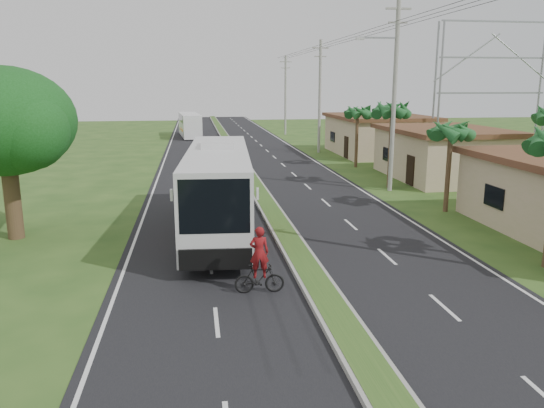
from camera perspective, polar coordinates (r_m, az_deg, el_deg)
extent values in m
plane|color=#2B4C1B|center=(16.28, 6.69, -11.77)|extent=(180.00, 180.00, 0.00)
cube|color=black|center=(35.16, -1.72, 1.71)|extent=(14.00, 160.00, 0.02)
cube|color=gray|center=(35.14, -1.72, 1.85)|extent=(1.20, 160.00, 0.17)
cube|color=#2B4C1B|center=(35.13, -1.72, 1.99)|extent=(0.95, 160.00, 0.02)
cube|color=silver|center=(35.04, -12.67, 1.35)|extent=(0.12, 160.00, 0.01)
cube|color=silver|center=(36.53, 8.78, 1.97)|extent=(0.12, 160.00, 0.01)
cube|color=tan|center=(40.80, 17.92, 5.00)|extent=(7.00, 10.00, 3.35)
cube|color=brown|center=(40.62, 18.09, 7.57)|extent=(7.60, 10.60, 0.32)
cube|color=tan|center=(53.63, 11.35, 7.16)|extent=(8.00, 11.00, 3.50)
cube|color=brown|center=(53.49, 11.44, 9.19)|extent=(8.60, 11.60, 0.32)
cylinder|color=#473321|center=(29.82, 18.43, 3.54)|extent=(0.26, 0.26, 4.60)
cylinder|color=#473321|center=(35.88, 12.62, 5.98)|extent=(0.26, 0.26, 5.40)
cylinder|color=#473321|center=(44.53, 9.09, 7.00)|extent=(0.26, 0.26, 4.80)
cylinder|color=#473321|center=(26.01, -26.18, 0.94)|extent=(0.70, 0.70, 4.00)
ellipsoid|color=#124512|center=(25.62, -26.88, 7.96)|extent=(6.00, 6.00, 4.68)
sphere|color=#124512|center=(24.33, -24.84, 7.26)|extent=(3.40, 3.40, 3.40)
cylinder|color=gray|center=(34.62, 13.01, 11.21)|extent=(0.28, 0.28, 12.00)
cube|color=gray|center=(34.90, 13.46, 19.77)|extent=(1.60, 0.12, 0.12)
cube|color=gray|center=(34.80, 13.39, 18.46)|extent=(1.20, 0.10, 0.10)
cube|color=gray|center=(34.31, 11.36, 17.13)|extent=(2.40, 0.10, 0.10)
cylinder|color=gray|center=(53.76, 5.15, 11.37)|extent=(0.28, 0.28, 11.00)
cube|color=gray|center=(53.86, 5.26, 16.38)|extent=(1.60, 0.12, 0.12)
cube|color=gray|center=(53.82, 5.24, 15.53)|extent=(1.20, 0.10, 0.10)
cylinder|color=gray|center=(73.36, 1.46, 11.57)|extent=(0.28, 0.28, 10.50)
cube|color=gray|center=(73.41, 1.48, 15.05)|extent=(1.60, 0.12, 0.12)
cube|color=gray|center=(73.38, 1.47, 14.42)|extent=(1.20, 0.10, 0.10)
cylinder|color=gray|center=(48.55, 17.58, 11.29)|extent=(0.18, 0.18, 12.00)
cylinder|color=gray|center=(49.46, 17.07, 11.34)|extent=(0.18, 0.18, 12.00)
cylinder|color=gray|center=(54.46, 26.80, 10.63)|extent=(0.18, 0.18, 12.00)
cube|color=gray|center=(51.34, 22.46, 10.98)|extent=(10.00, 0.14, 0.14)
cube|color=gray|center=(51.39, 22.75, 14.31)|extent=(10.00, 0.14, 0.14)
cube|color=gray|center=(51.61, 23.05, 17.63)|extent=(10.00, 0.14, 0.14)
cube|color=silver|center=(24.34, -5.79, 1.88)|extent=(3.53, 13.01, 3.37)
cube|color=black|center=(24.85, -5.80, 3.84)|extent=(3.41, 10.44, 1.35)
cube|color=black|center=(18.00, -6.21, -0.24)|extent=(2.41, 0.30, 1.89)
cube|color=#A50D18|center=(23.22, -5.81, -0.36)|extent=(3.09, 5.74, 0.59)
cube|color=gold|center=(24.85, -5.73, -0.13)|extent=(2.94, 3.39, 0.27)
cube|color=silver|center=(25.34, -5.83, 6.51)|extent=(1.67, 2.67, 0.30)
cylinder|color=black|center=(20.85, -9.24, -4.65)|extent=(0.42, 1.13, 1.11)
cylinder|color=black|center=(20.78, -2.55, -4.55)|extent=(0.42, 1.13, 1.11)
cylinder|color=black|center=(28.08, -8.05, -0.09)|extent=(0.42, 1.13, 1.11)
cylinder|color=black|center=(28.03, -3.11, 0.00)|extent=(0.42, 1.13, 1.11)
cube|color=white|center=(70.99, -8.84, 8.42)|extent=(3.11, 10.50, 2.88)
cube|color=black|center=(71.39, -8.89, 9.14)|extent=(2.94, 7.82, 0.98)
cube|color=orange|center=(70.14, -8.77, 7.92)|extent=(2.71, 5.13, 0.32)
cylinder|color=black|center=(66.77, -9.37, 7.15)|extent=(0.34, 0.88, 0.86)
cylinder|color=black|center=(66.93, -7.66, 7.22)|extent=(0.34, 0.88, 0.86)
cylinder|color=black|center=(74.82, -9.81, 7.72)|extent=(0.34, 0.88, 0.86)
cylinder|color=black|center=(74.97, -8.29, 7.78)|extent=(0.34, 0.88, 0.86)
imported|color=black|center=(17.55, -1.37, -8.09)|extent=(1.66, 0.54, 0.99)
imported|color=maroon|center=(17.24, -1.38, -5.22)|extent=(0.65, 0.44, 1.73)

